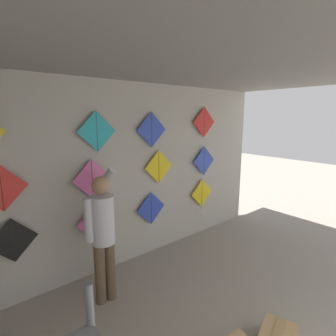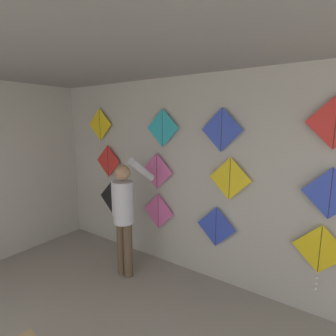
{
  "view_description": "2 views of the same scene",
  "coord_description": "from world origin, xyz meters",
  "px_view_note": "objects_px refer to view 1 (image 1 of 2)",
  "views": [
    {
      "loc": [
        -1.94,
        0.75,
        2.3
      ],
      "look_at": [
        0.62,
        3.86,
        1.5
      ],
      "focal_mm": 28.0,
      "sensor_mm": 36.0,
      "label": 1
    },
    {
      "loc": [
        1.82,
        1.02,
        2.2
      ],
      "look_at": [
        -0.16,
        3.86,
        1.57
      ],
      "focal_mm": 28.0,
      "sensor_mm": 36.0,
      "label": 2
    }
  ],
  "objects_px": {
    "shopkeeper": "(103,228)",
    "kite_3": "(202,195)",
    "kite_2": "(151,208)",
    "kite_10": "(152,130)",
    "kite_5": "(92,179)",
    "kite_11": "(204,122)",
    "kite_0": "(13,240)",
    "kite_1": "(96,222)",
    "kite_7": "(204,161)",
    "kite_4": "(1,188)",
    "kite_9": "(97,131)",
    "kite_6": "(159,167)"
  },
  "relations": [
    {
      "from": "kite_2",
      "to": "kite_11",
      "type": "height_order",
      "value": "kite_11"
    },
    {
      "from": "shopkeeper",
      "to": "kite_1",
      "type": "bearing_deg",
      "value": 77.24
    },
    {
      "from": "kite_5",
      "to": "kite_7",
      "type": "distance_m",
      "value": 2.24
    },
    {
      "from": "kite_11",
      "to": "kite_1",
      "type": "bearing_deg",
      "value": 180.0
    },
    {
      "from": "kite_10",
      "to": "kite_2",
      "type": "bearing_deg",
      "value": 180.0
    },
    {
      "from": "shopkeeper",
      "to": "kite_0",
      "type": "bearing_deg",
      "value": 150.08
    },
    {
      "from": "shopkeeper",
      "to": "kite_11",
      "type": "distance_m",
      "value": 2.71
    },
    {
      "from": "kite_2",
      "to": "kite_11",
      "type": "bearing_deg",
      "value": 0.0
    },
    {
      "from": "kite_0",
      "to": "kite_5",
      "type": "distance_m",
      "value": 1.17
    },
    {
      "from": "kite_0",
      "to": "kite_3",
      "type": "distance_m",
      "value": 3.21
    },
    {
      "from": "kite_9",
      "to": "kite_0",
      "type": "bearing_deg",
      "value": 180.0
    },
    {
      "from": "kite_4",
      "to": "kite_6",
      "type": "xyz_separation_m",
      "value": [
        2.21,
        0.0,
        -0.03
      ]
    },
    {
      "from": "kite_5",
      "to": "kite_6",
      "type": "bearing_deg",
      "value": 0.0
    },
    {
      "from": "kite_2",
      "to": "kite_9",
      "type": "bearing_deg",
      "value": 180.0
    },
    {
      "from": "shopkeeper",
      "to": "kite_9",
      "type": "bearing_deg",
      "value": 69.65
    },
    {
      "from": "kite_0",
      "to": "kite_10",
      "type": "height_order",
      "value": "kite_10"
    },
    {
      "from": "shopkeeper",
      "to": "kite_9",
      "type": "relative_size",
      "value": 3.11
    },
    {
      "from": "kite_4",
      "to": "kite_11",
      "type": "distance_m",
      "value": 3.34
    },
    {
      "from": "shopkeeper",
      "to": "kite_7",
      "type": "relative_size",
      "value": 3.11
    },
    {
      "from": "kite_1",
      "to": "kite_10",
      "type": "relative_size",
      "value": 1.0
    },
    {
      "from": "kite_0",
      "to": "kite_2",
      "type": "distance_m",
      "value": 2.0
    },
    {
      "from": "kite_4",
      "to": "kite_9",
      "type": "distance_m",
      "value": 1.3
    },
    {
      "from": "shopkeeper",
      "to": "kite_0",
      "type": "height_order",
      "value": "shopkeeper"
    },
    {
      "from": "shopkeeper",
      "to": "kite_5",
      "type": "bearing_deg",
      "value": 79.07
    },
    {
      "from": "shopkeeper",
      "to": "kite_6",
      "type": "distance_m",
      "value": 1.51
    },
    {
      "from": "kite_1",
      "to": "kite_6",
      "type": "xyz_separation_m",
      "value": [
        1.13,
        0.0,
        0.66
      ]
    },
    {
      "from": "kite_0",
      "to": "kite_4",
      "type": "bearing_deg",
      "value": 180.0
    },
    {
      "from": "kite_2",
      "to": "kite_6",
      "type": "height_order",
      "value": "kite_6"
    },
    {
      "from": "kite_2",
      "to": "kite_11",
      "type": "relative_size",
      "value": 1.0
    },
    {
      "from": "kite_2",
      "to": "kite_7",
      "type": "distance_m",
      "value": 1.41
    },
    {
      "from": "kite_0",
      "to": "kite_9",
      "type": "distance_m",
      "value": 1.66
    },
    {
      "from": "kite_5",
      "to": "kite_6",
      "type": "xyz_separation_m",
      "value": [
        1.15,
        0.0,
        0.03
      ]
    },
    {
      "from": "shopkeeper",
      "to": "kite_10",
      "type": "xyz_separation_m",
      "value": [
        1.16,
        0.57,
        1.12
      ]
    },
    {
      "from": "kite_2",
      "to": "kite_7",
      "type": "relative_size",
      "value": 1.0
    },
    {
      "from": "kite_10",
      "to": "kite_11",
      "type": "height_order",
      "value": "kite_11"
    },
    {
      "from": "kite_4",
      "to": "kite_7",
      "type": "bearing_deg",
      "value": 0.0
    },
    {
      "from": "shopkeeper",
      "to": "kite_0",
      "type": "distance_m",
      "value": 1.04
    },
    {
      "from": "shopkeeper",
      "to": "kite_2",
      "type": "height_order",
      "value": "shopkeeper"
    },
    {
      "from": "shopkeeper",
      "to": "kite_3",
      "type": "height_order",
      "value": "shopkeeper"
    },
    {
      "from": "shopkeeper",
      "to": "kite_6",
      "type": "height_order",
      "value": "kite_6"
    },
    {
      "from": "kite_1",
      "to": "kite_11",
      "type": "height_order",
      "value": "kite_11"
    },
    {
      "from": "shopkeeper",
      "to": "kite_10",
      "type": "relative_size",
      "value": 3.11
    },
    {
      "from": "shopkeeper",
      "to": "kite_5",
      "type": "relative_size",
      "value": 3.11
    },
    {
      "from": "shopkeeper",
      "to": "kite_4",
      "type": "distance_m",
      "value": 1.21
    },
    {
      "from": "kite_1",
      "to": "kite_6",
      "type": "distance_m",
      "value": 1.31
    },
    {
      "from": "kite_3",
      "to": "kite_6",
      "type": "relative_size",
      "value": 1.38
    },
    {
      "from": "kite_1",
      "to": "kite_2",
      "type": "height_order",
      "value": "kite_1"
    },
    {
      "from": "kite_2",
      "to": "kite_11",
      "type": "xyz_separation_m",
      "value": [
        1.23,
        0.0,
        1.39
      ]
    },
    {
      "from": "kite_3",
      "to": "kite_4",
      "type": "height_order",
      "value": "kite_4"
    },
    {
      "from": "kite_0",
      "to": "kite_1",
      "type": "height_order",
      "value": "kite_0"
    }
  ]
}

